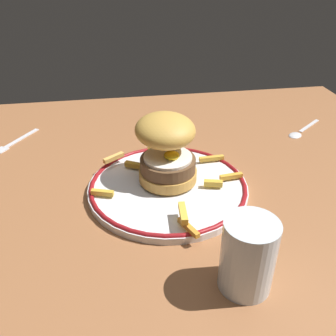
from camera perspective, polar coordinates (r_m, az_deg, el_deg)
name	(u,v)px	position (r cm, az deg, el deg)	size (l,w,h in cm)	color
ground_plane	(149,199)	(65.49, -2.99, -4.86)	(116.69, 92.33, 4.00)	#935C37
dinner_plate	(168,187)	(63.64, 0.00, -2.89)	(27.48, 27.48, 1.60)	silver
burger	(166,148)	(62.33, -0.23, 3.18)	(12.37, 13.35, 11.36)	gold
fries_pile	(168,176)	(63.79, 0.06, -1.27)	(26.28, 28.30, 1.98)	gold
water_glass	(247,259)	(46.50, 12.19, -13.69)	(6.62, 6.62, 9.83)	silver
fork	(13,143)	(85.94, -22.91, 3.64)	(9.04, 12.80, 0.36)	silver
spoon	(298,132)	(88.57, 19.58, 5.28)	(11.60, 9.42, 0.90)	silver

